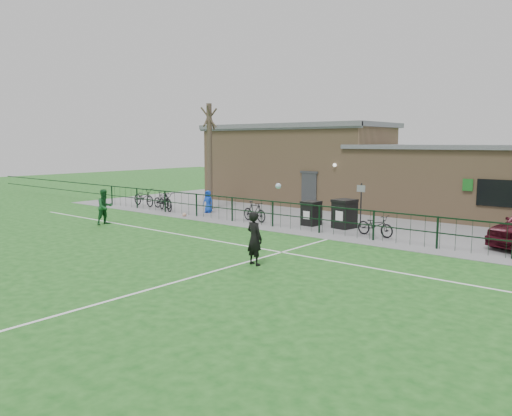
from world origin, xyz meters
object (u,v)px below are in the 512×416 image
Objects in this scene: wheelie_bin_right at (344,215)px; bicycle_e at (375,225)px; bicycle_a at (144,197)px; spectator_child at (208,202)px; bicycle_c at (166,201)px; bicycle_b at (163,200)px; outfield_player at (105,207)px; ball_ground at (184,215)px; wheelie_bin_left at (311,214)px; bare_tree at (210,157)px; sign_post at (361,205)px; bicycle_d at (254,212)px.

wheelie_bin_right is 2.14m from bicycle_e.
bicycle_a is 5.04m from spectator_child.
bicycle_b is at bearing 80.85° from bicycle_c.
wheelie_bin_right is at bearing -61.72° from bicycle_c.
outfield_player is 4.21m from ball_ground.
spectator_child is at bearing -178.06° from wheelie_bin_left.
wheelie_bin_left is at bearing -85.47° from bicycle_b.
bicycle_c is at bearing -170.23° from spectator_child.
bicycle_b is at bearing -143.06° from bare_tree.
sign_post reaches higher than wheelie_bin_right.
wheelie_bin_right reaches higher than bicycle_c.
sign_post reaches higher than bicycle_e.
bicycle_b reaches higher than ball_ground.
spectator_child reaches higher than bicycle_b.
bicycle_d is 7.80× the size of ball_ground.
bicycle_b reaches higher than bicycle_e.
ball_ground is (-10.12, -1.26, -0.36)m from bicycle_e.
bicycle_e is at bearing -77.67° from bicycle_d.
outfield_player reaches higher than wheelie_bin_left.
bicycle_c reaches higher than ball_ground.
wheelie_bin_right is 0.59× the size of bicycle_a.
wheelie_bin_left is at bearing -81.54° from bicycle_a.
wheelie_bin_left is at bearing -63.04° from bicycle_d.
wheelie_bin_right is 13.25m from bicycle_a.
outfield_player is at bearing -104.67° from ball_ground.
spectator_child is at bearing 95.12° from bicycle_e.
sign_post is (9.70, -0.16, -1.98)m from bare_tree.
bare_tree reaches higher than bicycle_e.
bicycle_a is at bearing -176.25° from wheelie_bin_left.
bicycle_a is (-3.98, -1.64, -2.44)m from bare_tree.
ball_ground is (0.02, -1.75, -0.53)m from spectator_child.
bicycle_c reaches higher than bicycle_b.
bicycle_e is 1.38× the size of spectator_child.
outfield_player is at bearing -137.50° from wheelie_bin_right.
sign_post reaches higher than spectator_child.
sign_post is 5.11m from bicycle_d.
bicycle_c is at bearing -95.45° from bicycle_a.
bicycle_b is 7.77× the size of ball_ground.
outfield_player reaches higher than bicycle_c.
wheelie_bin_left is 0.85× the size of spectator_child.
bare_tree reaches higher than bicycle_a.
bicycle_b is 1.00× the size of bicycle_d.
bicycle_c is (2.63, -0.52, -0.01)m from bicycle_a.
bicycle_e is at bearing -16.02° from wheelie_bin_right.
outfield_player is (0.00, -6.97, -2.17)m from bare_tree.
bare_tree is at bearing 0.60° from outfield_player.
bicycle_b is 3.28m from spectator_child.
bicycle_e is at bearing -64.17° from outfield_player.
sign_post is (2.03, 0.94, 0.48)m from wheelie_bin_left.
bare_tree is 9.57m from wheelie_bin_right.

